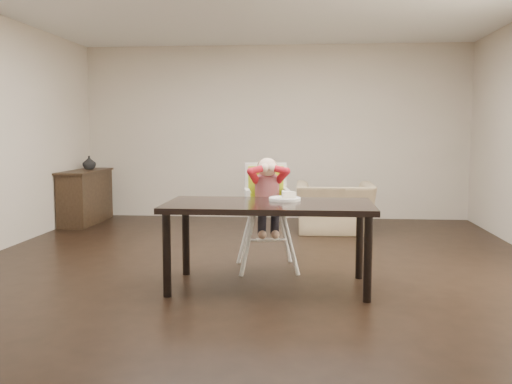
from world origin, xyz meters
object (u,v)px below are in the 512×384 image
armchair (335,199)px  sideboard (86,196)px  dining_table (269,212)px  high_chair (267,191)px

armchair → sideboard: 3.70m
dining_table → high_chair: bearing=95.6°
armchair → sideboard: (-3.67, 0.46, -0.05)m
dining_table → armchair: bearing=76.0°
sideboard → armchair: bearing=-7.2°
high_chair → armchair: size_ratio=1.08×
high_chair → armchair: 2.29m
high_chair → sideboard: size_ratio=0.88×
dining_table → armchair: size_ratio=1.75×
high_chair → sideboard: 3.91m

